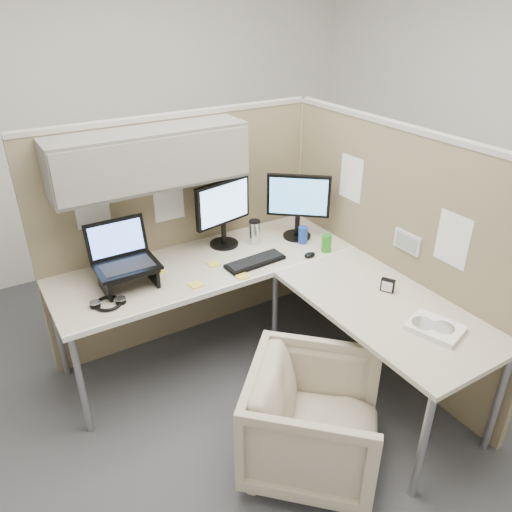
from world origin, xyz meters
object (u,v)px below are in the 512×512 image
office_chair (314,416)px  desk (270,286)px  monitor_left (223,208)px  keyboard (255,262)px

office_chair → desk: bearing=29.4°
monitor_left → keyboard: size_ratio=1.15×
desk → keyboard: bearing=81.6°
monitor_left → keyboard: bearing=-95.0°
office_chair → monitor_left: (0.19, 1.31, 0.66)m
monitor_left → keyboard: 0.44m
desk → monitor_left: size_ratio=4.29×
office_chair → keyboard: (0.23, 0.97, 0.40)m
keyboard → monitor_left: bearing=93.6°
office_chair → keyboard: bearing=31.0°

